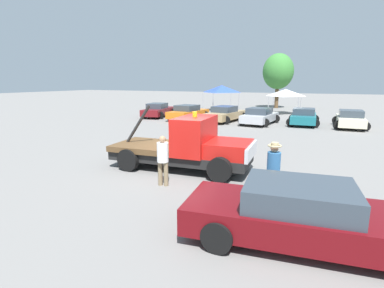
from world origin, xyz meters
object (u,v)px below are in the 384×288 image
at_px(parked_car_silver, 260,116).
at_px(canopy_tent_white, 286,93).
at_px(parked_car_teal, 304,117).
at_px(person_near_truck, 273,167).
at_px(parked_car_orange, 188,113).
at_px(traffic_cone, 166,144).
at_px(canopy_tent_blue, 222,89).
at_px(foreground_car, 308,216).
at_px(tree_left, 278,72).
at_px(person_at_hood, 163,157).
at_px(parked_car_tan, 225,114).
at_px(tow_truck, 189,147).
at_px(parked_car_maroon, 158,110).
at_px(parked_car_cream, 350,119).

distance_m(parked_car_silver, canopy_tent_white, 9.07).
relative_size(parked_car_teal, canopy_tent_white, 1.44).
height_order(person_near_truck, parked_car_orange, person_near_truck).
bearing_deg(traffic_cone, canopy_tent_blue, 101.43).
height_order(parked_car_teal, traffic_cone, parked_car_teal).
bearing_deg(foreground_car, canopy_tent_white, 92.31).
xyz_separation_m(foreground_car, parked_car_silver, (-4.86, 17.83, -0.00)).
bearing_deg(parked_car_orange, tree_left, -12.18).
xyz_separation_m(person_at_hood, traffic_cone, (-2.61, 4.82, -0.73)).
height_order(foreground_car, parked_car_orange, same).
height_order(person_near_truck, canopy_tent_blue, canopy_tent_blue).
bearing_deg(canopy_tent_blue, tree_left, 48.70).
bearing_deg(person_near_truck, foreground_car, -8.80).
bearing_deg(parked_car_tan, parked_car_silver, -90.76).
relative_size(parked_car_silver, tree_left, 0.65).
distance_m(tow_truck, parked_car_orange, 15.52).
height_order(person_near_truck, parked_car_teal, person_near_truck).
distance_m(foreground_car, canopy_tent_blue, 29.82).
bearing_deg(canopy_tent_blue, parked_car_silver, -55.59).
bearing_deg(parked_car_orange, person_near_truck, -140.76).
bearing_deg(foreground_car, tree_left, 93.85).
xyz_separation_m(person_at_hood, tree_left, (-1.41, 31.66, 3.62)).
bearing_deg(parked_car_orange, parked_car_maroon, 83.85).
distance_m(parked_car_orange, traffic_cone, 11.96).
bearing_deg(parked_car_orange, traffic_cone, -153.65).
height_order(foreground_car, parked_car_cream, same).
height_order(parked_car_teal, canopy_tent_white, canopy_tent_white).
distance_m(person_at_hood, traffic_cone, 5.53).
relative_size(person_at_hood, parked_car_orange, 0.36).
height_order(person_at_hood, tree_left, tree_left).
relative_size(foreground_car, tree_left, 0.81).
distance_m(parked_car_maroon, tree_left, 17.70).
bearing_deg(canopy_tent_white, foreground_car, -81.30).
bearing_deg(parked_car_orange, parked_car_teal, -78.00).
relative_size(person_near_truck, tree_left, 0.26).
bearing_deg(parked_car_teal, parked_car_cream, -95.49).
xyz_separation_m(foreground_car, parked_car_cream, (1.72, 18.80, -0.01)).
distance_m(parked_car_orange, tree_left, 16.92).
xyz_separation_m(parked_car_orange, parked_car_silver, (6.48, -0.18, -0.00)).
bearing_deg(canopy_tent_white, tow_truck, -91.50).
relative_size(parked_car_orange, parked_car_teal, 1.09).
xyz_separation_m(parked_car_maroon, traffic_cone, (7.70, -12.06, -0.39)).
distance_m(person_at_hood, parked_car_orange, 17.40).
bearing_deg(parked_car_maroon, parked_car_tan, -103.91).
bearing_deg(traffic_cone, parked_car_orange, 109.87).
xyz_separation_m(parked_car_silver, tree_left, (-1.21, 15.77, 3.95)).
xyz_separation_m(foreground_car, person_near_truck, (-1.10, 2.10, 0.38)).
height_order(person_at_hood, traffic_cone, person_at_hood).
relative_size(person_near_truck, person_at_hood, 1.03).
xyz_separation_m(person_near_truck, person_at_hood, (-3.56, -0.16, -0.05)).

